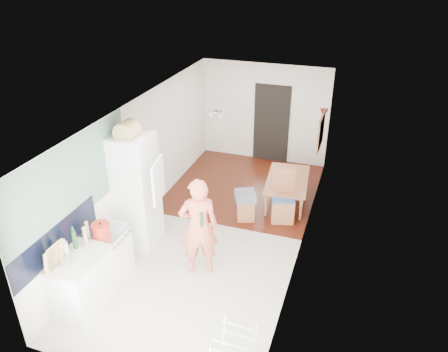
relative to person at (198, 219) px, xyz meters
The scene contains 31 objects.
room_shell 1.22m from the person, 93.81° to the left, with size 3.20×7.00×2.50m, color white, non-canonical shape.
floor 1.59m from the person, 93.81° to the left, with size 3.20×7.00×0.01m, color #B8AC9C.
wood_floor_overlay 3.22m from the person, 91.50° to the left, with size 3.20×3.30×0.01m, color #522312.
sage_wall_panel 2.02m from the person, 154.48° to the right, with size 0.02×3.00×1.30m, color gray.
tile_splashback 2.14m from the person, 141.02° to the right, with size 0.02×1.90×0.50m, color black.
doorway_recess 4.68m from the person, 88.53° to the left, with size 0.90×0.04×2.00m, color black.
base_cabinet 2.02m from the person, 135.69° to the right, with size 0.60×0.90×0.86m, color white.
worktop 1.93m from the person, 135.69° to the right, with size 0.62×0.92×0.06m, color beige.
range_cooker 1.62m from the person, 156.59° to the right, with size 0.60×0.60×0.88m, color white.
cooker_top 1.51m from the person, 156.59° to the right, with size 0.60×0.60×0.04m, color silver.
fridge_housing 1.42m from the person, 162.62° to the left, with size 0.66×0.66×2.15m, color white.
fridge_door 0.91m from the person, behind, with size 0.56×0.04×0.70m, color white.
fridge_interior 1.23m from the person, 157.89° to the left, with size 0.02×0.52×0.66m, color white.
pinboard 3.48m from the person, 64.20° to the left, with size 0.03×0.90×0.70m, color tan.
pinboard_frame 3.48m from the person, 64.42° to the left, with size 0.01×0.94×0.74m, color #A96548.
wall_sconce 4.09m from the person, 68.74° to the left, with size 0.18×0.18×0.16m, color maroon.
person is the anchor object (origin of this frame).
dining_table 3.02m from the person, 70.38° to the left, with size 1.31×0.73×0.46m, color #A96548.
dining_chair 2.29m from the person, 63.06° to the left, with size 0.44×0.44×1.06m, color #A96548, non-canonical shape.
stool 1.98m from the person, 80.39° to the left, with size 0.34×0.34×0.44m, color #A96548, non-canonical shape.
grey_drape 1.87m from the person, 80.89° to the left, with size 0.39×0.39×0.18m, color slate.
bread_bin 1.86m from the person, 165.13° to the left, with size 0.37×0.35×0.19m, color tan, non-canonical shape.
red_casserole 1.54m from the person, 153.10° to the right, with size 0.29×0.29×0.17m, color red.
steel_pan 2.09m from the person, 133.40° to the right, with size 0.18×0.18×0.09m, color silver.
held_bottle 0.18m from the person, 50.21° to the right, with size 0.05×0.05×0.25m, color #18431B.
bottle_a 1.91m from the person, 142.65° to the right, with size 0.07×0.07×0.30m, color #18431B.
bottle_b 1.74m from the person, 145.47° to the right, with size 0.06×0.06×0.25m, color #18431B.
bottle_c 2.05m from the person, 138.19° to the right, with size 0.10×0.10×0.24m, color beige.
pepper_mill_front 1.76m from the person, 144.89° to the right, with size 0.07×0.07×0.24m, color tan.
pepper_mill_back 1.74m from the person, 151.00° to the right, with size 0.06×0.06×0.22m, color tan.
chopping_boards 2.23m from the person, 131.65° to the right, with size 0.04×0.31×0.42m, color tan, non-canonical shape.
Camera 1 is at (2.36, -6.67, 4.91)m, focal length 35.00 mm.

